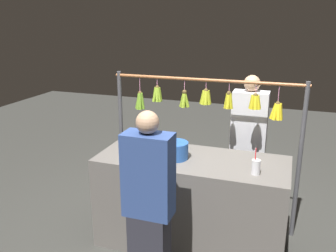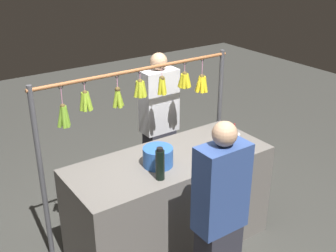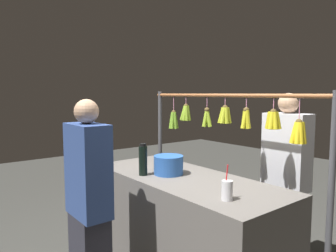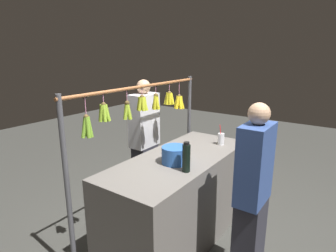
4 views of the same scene
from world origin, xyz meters
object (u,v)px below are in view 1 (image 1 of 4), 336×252
object	(u,v)px
drink_cup	(256,167)
vendor_person	(248,147)
blue_bucket	(175,150)
customer_person	(149,210)
water_bottle	(157,151)

from	to	relation	value
drink_cup	vendor_person	world-z (taller)	vendor_person
blue_bucket	drink_cup	bearing A→B (deg)	171.22
blue_bucket	customer_person	xyz separation A→B (m)	(-0.03, 0.74, -0.22)
drink_cup	vendor_person	bearing A→B (deg)	-79.64
vendor_person	customer_person	world-z (taller)	vendor_person
water_bottle	drink_cup	bearing A→B (deg)	-175.21
water_bottle	vendor_person	distance (m)	1.26
blue_bucket	drink_cup	size ratio (longest dim) A/B	1.09
drink_cup	customer_person	xyz separation A→B (m)	(0.72, 0.62, -0.21)
vendor_person	drink_cup	bearing A→B (deg)	100.36
water_bottle	drink_cup	distance (m)	0.86
drink_cup	vendor_person	xyz separation A→B (m)	(0.18, -0.96, -0.19)
blue_bucket	vendor_person	xyz separation A→B (m)	(-0.57, -0.85, -0.20)
water_bottle	customer_person	size ratio (longest dim) A/B	0.17
water_bottle	blue_bucket	xyz separation A→B (m)	(-0.11, -0.19, -0.05)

